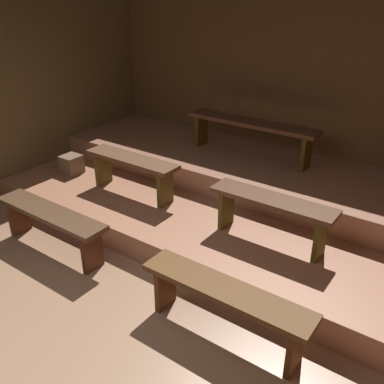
# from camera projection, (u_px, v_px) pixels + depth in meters

# --- Properties ---
(ground) EXTENTS (6.02, 4.84, 0.08)m
(ground) POSITION_uv_depth(u_px,v_px,m) (188.00, 244.00, 4.80)
(ground) COLOR #A07556
(wall_back) EXTENTS (6.02, 0.06, 2.48)m
(wall_back) POSITION_uv_depth(u_px,v_px,m) (277.00, 96.00, 5.74)
(wall_back) COLOR brown
(wall_back) RESTS_ON ground
(wall_left) EXTENTS (0.06, 4.84, 2.48)m
(wall_left) POSITION_uv_depth(u_px,v_px,m) (27.00, 98.00, 5.63)
(wall_left) COLOR brown
(wall_left) RESTS_ON ground
(platform_lower) EXTENTS (5.22, 2.65, 0.29)m
(platform_lower) POSITION_uv_depth(u_px,v_px,m) (221.00, 206.00, 5.23)
(platform_lower) COLOR #AC6E4F
(platform_lower) RESTS_ON ground
(platform_middle) EXTENTS (5.22, 1.46, 0.29)m
(platform_middle) POSITION_uv_depth(u_px,v_px,m) (246.00, 169.00, 5.54)
(platform_middle) COLOR #A96E53
(platform_middle) RESTS_ON platform_lower
(bench_floor_left) EXTENTS (1.46, 0.30, 0.47)m
(bench_floor_left) POSITION_uv_depth(u_px,v_px,m) (51.00, 219.00, 4.47)
(bench_floor_left) COLOR brown
(bench_floor_left) RESTS_ON ground
(bench_floor_right) EXTENTS (1.46, 0.30, 0.47)m
(bench_floor_right) POSITION_uv_depth(u_px,v_px,m) (225.00, 298.00, 3.35)
(bench_floor_right) COLOR brown
(bench_floor_right) RESTS_ON ground
(bench_lower_left) EXTENTS (1.25, 0.30, 0.47)m
(bench_lower_left) POSITION_uv_depth(u_px,v_px,m) (132.00, 166.00, 5.07)
(bench_lower_left) COLOR brown
(bench_lower_left) RESTS_ON platform_lower
(bench_lower_right) EXTENTS (1.25, 0.30, 0.47)m
(bench_lower_right) POSITION_uv_depth(u_px,v_px,m) (272.00, 208.00, 4.11)
(bench_lower_right) COLOR brown
(bench_lower_right) RESTS_ON platform_lower
(bench_middle_center) EXTENTS (1.77, 0.30, 0.47)m
(bench_middle_center) POSITION_uv_depth(u_px,v_px,m) (251.00, 128.00, 5.42)
(bench_middle_center) COLOR brown
(bench_middle_center) RESTS_ON platform_middle
(wooden_crate_lower) EXTENTS (0.25, 0.25, 0.25)m
(wooden_crate_lower) POSITION_uv_depth(u_px,v_px,m) (72.00, 164.00, 5.75)
(wooden_crate_lower) COLOR brown
(wooden_crate_lower) RESTS_ON platform_lower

